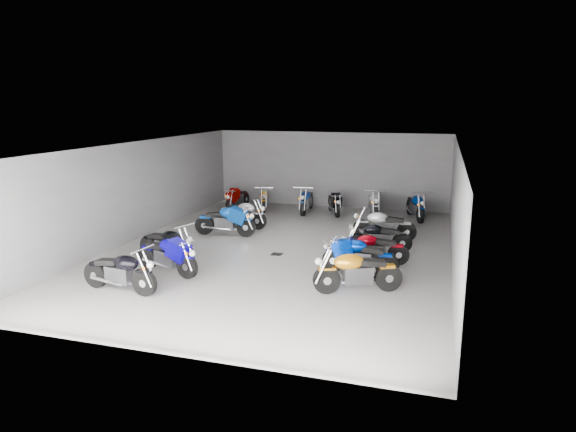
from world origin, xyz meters
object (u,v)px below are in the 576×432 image
Objects in this scene: motorcycle_left_b at (167,255)px; motorcycle_back_f at (416,206)px; motorcycle_right_e at (379,237)px; motorcycle_back_a at (237,198)px; motorcycle_right_c at (359,256)px; motorcycle_back_b at (264,199)px; motorcycle_left_f at (242,214)px; drain_grate at (277,254)px; motorcycle_right_f at (383,225)px; motorcycle_back_e at (374,204)px; motorcycle_back_d at (334,203)px; motorcycle_right_b at (357,271)px; motorcycle_back_c at (306,200)px; motorcycle_left_c at (167,244)px; motorcycle_right_d at (373,248)px; motorcycle_left_a at (120,272)px; motorcycle_left_e at (226,221)px.

motorcycle_back_f is at bearing 161.51° from motorcycle_left_b.
motorcycle_back_a is at bearing 42.53° from motorcycle_right_e.
motorcycle_right_c is 1.10× the size of motorcycle_back_b.
motorcycle_left_f reaches higher than motorcycle_back_a.
motorcycle_back_a is 1.07× the size of motorcycle_back_b.
motorcycle_back_f is (3.70, 6.03, 0.51)m from drain_grate.
motorcycle_back_e is (-0.75, 3.34, 0.02)m from motorcycle_right_f.
motorcycle_left_f is 1.12× the size of motorcycle_back_d.
motorcycle_right_b is 1.10× the size of motorcycle_back_b.
motorcycle_right_e is 4.95m from motorcycle_back_f.
motorcycle_right_e is at bearing 86.15° from motorcycle_back_e.
drain_grate is at bearing 92.62° from motorcycle_back_c.
motorcycle_right_f is at bearing 157.71° from motorcycle_back_a.
motorcycle_right_f is at bearing 143.29° from motorcycle_left_c.
motorcycle_back_e reaches higher than motorcycle_back_c.
motorcycle_left_b is 1.06× the size of motorcycle_right_e.
motorcycle_back_a is (-6.25, 6.87, -0.01)m from motorcycle_right_c.
motorcycle_right_d is 1.03× the size of motorcycle_back_b.
motorcycle_left_a is 10.48m from motorcycle_back_d.
motorcycle_left_e is at bearing 34.33° from motorcycle_back_d.
motorcycle_right_c is 1.06× the size of motorcycle_right_e.
motorcycle_left_c is at bearing 100.70° from motorcycle_back_a.
motorcycle_left_c reaches higher than drain_grate.
motorcycle_back_e is (4.61, -0.10, 0.07)m from motorcycle_back_b.
motorcycle_back_e is at bearing 130.03° from motorcycle_left_e.
motorcycle_back_c is (-3.53, 4.87, 0.04)m from motorcycle_right_e.
motorcycle_left_a is 6.88m from motorcycle_left_f.
drain_grate is 3.72m from motorcycle_right_b.
motorcycle_back_f reaches higher than motorcycle_left_e.
motorcycle_left_a is at bearing 0.99° from motorcycle_left_b.
motorcycle_left_b is 1.11× the size of motorcycle_back_b.
motorcycle_right_c is 0.94× the size of motorcycle_back_e.
motorcycle_back_c reaches higher than motorcycle_left_f.
motorcycle_right_b reaches higher than motorcycle_back_d.
motorcycle_back_c is at bearing 25.58° from motorcycle_right_c.
motorcycle_right_d is (5.10, 2.37, -0.04)m from motorcycle_left_b.
motorcycle_left_e is at bearing 18.16° from motorcycle_back_f.
motorcycle_left_e is at bearing 73.03° from motorcycle_right_e.
motorcycle_left_e reaches higher than motorcycle_back_a.
motorcycle_back_a is at bearing -16.24° from motorcycle_back_f.
motorcycle_back_b is 4.61m from motorcycle_back_e.
motorcycle_left_c reaches higher than motorcycle_left_f.
motorcycle_back_f is at bearing -7.91° from motorcycle_right_c.
motorcycle_right_f is (5.62, 4.13, 0.00)m from motorcycle_left_c.
motorcycle_back_f is at bearing 122.02° from motorcycle_left_e.
motorcycle_left_e reaches higher than motorcycle_right_f.
drain_grate is 6.85m from motorcycle_back_a.
motorcycle_back_c is (2.96, 0.22, 0.03)m from motorcycle_back_a.
motorcycle_back_d is at bearing 8.45° from motorcycle_right_d.
motorcycle_left_b is (-2.22, -2.50, 0.50)m from drain_grate.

